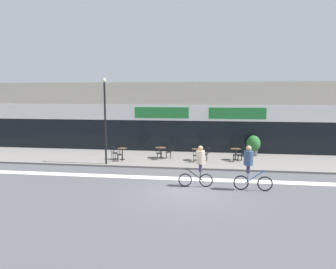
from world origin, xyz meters
TOP-DOWN VIEW (x-y plane):
  - ground_plane at (0.00, 0.00)m, footprint 120.00×120.00m
  - sidewalk_slab at (0.00, 7.25)m, footprint 40.00×5.50m
  - storefront_facade at (0.00, 11.96)m, footprint 40.00×4.06m
  - bike_lane_stripe at (0.00, 2.33)m, footprint 36.00×0.70m
  - bistro_table_0 at (-4.95, 6.36)m, footprint 0.63×0.63m
  - bistro_table_1 at (-2.46, 7.26)m, footprint 0.75×0.75m
  - bistro_table_2 at (0.06, 6.79)m, footprint 0.65×0.65m
  - bistro_table_3 at (2.64, 7.30)m, footprint 0.69×0.69m
  - cafe_chair_0_near at (-4.93, 5.74)m, footprint 0.45×0.60m
  - cafe_chair_0_side at (-5.57, 6.37)m, footprint 0.60×0.46m
  - cafe_chair_1_near at (-2.45, 6.63)m, footprint 0.45×0.60m
  - cafe_chair_1_side at (-1.83, 7.26)m, footprint 0.58×0.40m
  - cafe_chair_2_near at (0.06, 6.16)m, footprint 0.44×0.59m
  - cafe_chair_2_side at (0.68, 6.78)m, footprint 0.59×0.43m
  - cafe_chair_3_near at (2.65, 6.68)m, footprint 0.42×0.59m
  - cafe_chair_3_side at (3.27, 7.30)m, footprint 0.58×0.41m
  - planter_pot at (4.00, 9.11)m, footprint 0.98×0.98m
  - lamp_post at (-5.57, 4.87)m, footprint 0.26×0.26m
  - cyclist_0 at (2.92, 0.66)m, footprint 1.81×0.48m
  - cyclist_1 at (0.54, 0.92)m, footprint 1.69×0.52m

SIDE VIEW (x-z plane):
  - ground_plane at x=0.00m, z-range 0.00..0.00m
  - bike_lane_stripe at x=0.00m, z-range 0.00..0.01m
  - sidewalk_slab at x=0.00m, z-range 0.00..0.12m
  - cafe_chair_0_near at x=-4.93m, z-range 0.19..1.09m
  - cafe_chair_0_side at x=-5.57m, z-range 0.19..1.09m
  - cafe_chair_1_near at x=-2.45m, z-range 0.19..1.09m
  - cafe_chair_1_side at x=-1.83m, z-range 0.19..1.09m
  - cafe_chair_2_near at x=0.06m, z-range 0.19..1.09m
  - cafe_chair_2_side at x=0.68m, z-range 0.19..1.09m
  - cafe_chair_3_near at x=2.65m, z-range 0.19..1.09m
  - cafe_chair_3_side at x=3.27m, z-range 0.19..1.09m
  - bistro_table_1 at x=-2.46m, z-range 0.28..1.02m
  - bistro_table_0 at x=-4.95m, z-range 0.28..1.06m
  - bistro_table_2 at x=0.06m, z-range 0.28..1.06m
  - bistro_table_3 at x=2.64m, z-range 0.28..1.06m
  - planter_pot at x=4.00m, z-range 0.18..1.64m
  - cyclist_1 at x=0.54m, z-range 0.16..2.21m
  - cyclist_0 at x=2.92m, z-range 0.15..2.30m
  - storefront_facade at x=0.00m, z-range -0.01..5.43m
  - lamp_post at x=-5.57m, z-range 0.52..5.92m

